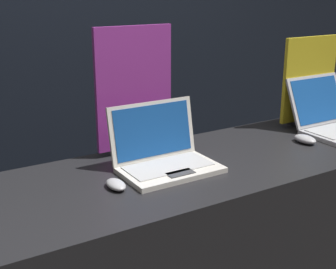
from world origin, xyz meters
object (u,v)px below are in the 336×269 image
Objects in this scene: promo_stand_middle at (135,93)px; laptop_back at (333,120)px; mouse_middle at (116,185)px; promo_stand_back at (309,83)px; laptop_middle at (164,154)px; mouse_back at (305,139)px.

promo_stand_middle is 1.02m from laptop_back.
promo_stand_back is (1.22, 0.24, 0.20)m from mouse_middle.
laptop_middle reaches higher than mouse_back.
laptop_middle is 0.31m from promo_stand_middle.
mouse_back is (0.97, 0.01, 0.00)m from mouse_middle.
laptop_back is at bearing -90.00° from promo_stand_back.
mouse_back is (-0.25, -0.06, -0.04)m from laptop_back.
mouse_back is 0.39m from promo_stand_back.
laptop_middle is 3.55× the size of mouse_middle.
promo_stand_middle reaches higher than laptop_back.
promo_stand_middle is 1.19× the size of promo_stand_back.
promo_stand_back is (0.97, -0.08, -0.04)m from promo_stand_middle.
promo_stand_back is at bearing 42.66° from mouse_back.
mouse_back reaches higher than mouse_middle.
laptop_middle is at bearing 174.24° from mouse_back.
mouse_back is at bearing -167.41° from laptop_back.
promo_stand_middle is at bearing 165.24° from laptop_back.
mouse_middle is at bearing -127.89° from promo_stand_middle.
mouse_middle is 0.29× the size of laptop_back.
laptop_middle is 0.99m from promo_stand_back.
promo_stand_back is at bearing 90.00° from laptop_back.
laptop_back is 3.16× the size of mouse_back.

